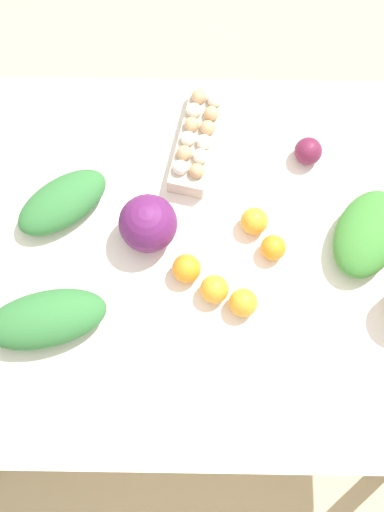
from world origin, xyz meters
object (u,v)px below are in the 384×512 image
Objects in this scene: greens_bunch_kale at (46,319)px; orange_0 at (187,269)px; orange_4 at (243,303)px; greens_bunch_dandelion at (368,234)px; orange_1 at (273,248)px; beet_root at (308,151)px; cabbage_purple at (148,223)px; greens_bunch_beet_tops at (62,202)px; orange_3 at (214,289)px; orange_2 at (254,221)px; egg_carton at (198,138)px.

greens_bunch_kale is 4.11× the size of orange_0.
greens_bunch_kale reaches higher than orange_4.
greens_bunch_dandelion reaches higher than orange_1.
beet_root reaches higher than orange_1.
cabbage_purple is 2.27× the size of orange_1.
greens_bunch_dandelion is 0.77m from greens_bunch_beet_tops.
orange_3 is (-0.38, -0.15, -0.01)m from greens_bunch_dandelion.
orange_4 is at bearing -29.10° from greens_bunch_beet_tops.
beet_root is at bearing 70.11° from orange_1.
greens_bunch_beet_tops reaches higher than orange_3.
orange_3 and orange_4 have the same top height.
greens_bunch_kale is at bearing -144.54° from beet_root.
greens_bunch_kale is at bearing -160.54° from orange_1.
orange_1 is at bearing -109.89° from beet_root.
orange_4 is (0.48, 0.05, -0.01)m from greens_bunch_kale.
orange_2 is 0.21m from orange_3.
greens_bunch_dandelion is at bearing 16.28° from greens_bunch_kale.
beet_root is 0.24m from orange_2.
orange_1 is 0.91× the size of orange_3.
greens_bunch_beet_tops is (-0.22, 0.07, -0.03)m from cabbage_purple.
egg_carton is 0.41m from orange_3.
orange_3 is at bearing -36.69° from orange_0.
orange_0 is (0.34, 0.14, -0.01)m from greens_bunch_kale.
greens_bunch_beet_tops reaches higher than orange_0.
cabbage_purple reaches higher than greens_bunch_beet_tops.
orange_3 is (0.05, -0.41, -0.01)m from egg_carton.
cabbage_purple reaches higher than orange_2.
egg_carton is 4.25× the size of beet_root.
orange_2 is 0.99× the size of orange_3.
greens_bunch_beet_tops reaches higher than beet_root.
greens_bunch_dandelion is 3.40× the size of orange_0.
orange_2 is (-0.05, 0.07, 0.00)m from orange_1.
orange_1 is at bearing 36.97° from orange_3.
orange_0 reaches higher than orange_4.
cabbage_purple is 0.23m from orange_3.
beet_root is 0.28m from orange_1.
cabbage_purple is 0.55m from greens_bunch_dandelion.
egg_carton is 4.42× the size of orange_2.
beet_root is 1.13× the size of orange_1.
cabbage_purple is at bearing 45.06° from greens_bunch_kale.
greens_bunch_dandelion is 0.27m from beet_root.
orange_3 is (-0.10, -0.18, 0.00)m from orange_2.
egg_carton is 0.50m from greens_bunch_dandelion.
greens_bunch_dandelion reaches higher than orange_2.
greens_bunch_kale is 4.19× the size of orange_4.
cabbage_purple reaches higher than greens_bunch_dandelion.
greens_bunch_beet_tops is at bearing 151.91° from orange_0.
egg_carton is at bearing 53.86° from greens_bunch_kale.
egg_carton reaches higher than orange_1.
orange_0 is (0.10, -0.10, -0.04)m from cabbage_purple.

